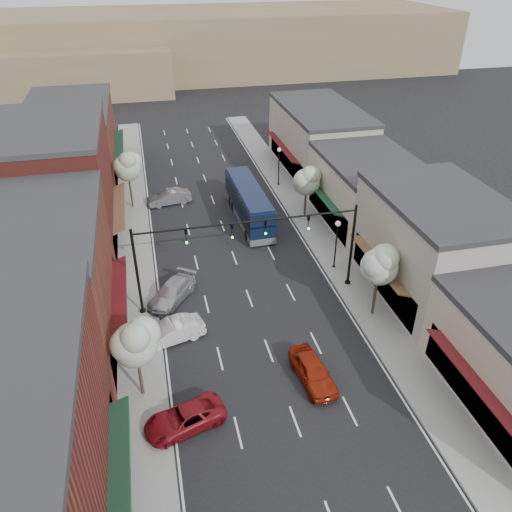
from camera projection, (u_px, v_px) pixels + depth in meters
ground at (277, 372)px, 31.54m from camera, size 160.00×160.00×0.00m
sidewalk_left at (134, 243)px, 45.19m from camera, size 2.80×73.00×0.15m
sidewalk_right at (310, 223)px, 48.44m from camera, size 2.80×73.00×0.15m
curb_left at (150, 241)px, 45.46m from camera, size 0.25×73.00×0.17m
curb_right at (296, 224)px, 48.17m from camera, size 0.25×73.00×0.17m
bldg_left_midnear at (35, 288)px, 31.30m from camera, size 10.14×14.10×9.40m
bldg_left_midfar at (56, 188)px, 42.49m from camera, size 10.14×14.10×10.90m
bldg_left_far at (73, 142)px, 56.40m from camera, size 10.14×18.10×8.40m
bldg_right_midnear at (434, 246)px, 37.11m from camera, size 9.14×12.10×7.90m
bldg_right_midfar at (367, 191)px, 47.43m from camera, size 9.14×12.10×6.40m
bldg_right_far at (318, 139)px, 58.76m from camera, size 9.14×16.10×7.40m
hill_far at (163, 44)px, 102.88m from camera, size 120.00×30.00×12.00m
hill_near at (28, 71)px, 89.16m from camera, size 50.00×20.00×8.00m
signal_mast_right at (323, 237)px, 36.82m from camera, size 8.22×0.46×7.00m
signal_mast_left at (170, 256)px, 34.64m from camera, size 8.22×0.46×7.00m
tree_right_near at (381, 264)px, 34.08m from camera, size 2.85×2.65×5.95m
tree_right_far at (307, 180)px, 47.57m from camera, size 2.85×2.65×5.43m
tree_left_near at (135, 342)px, 27.67m from camera, size 2.85×2.65×5.69m
tree_left_far at (128, 166)px, 48.99m from camera, size 2.85×2.65×6.13m
lamp_post_near at (337, 237)px, 40.16m from camera, size 0.44×0.44×4.44m
lamp_post_far at (279, 160)px, 54.65m from camera, size 0.44×0.44×4.44m
coach_bus at (249, 203)px, 48.32m from camera, size 2.66×11.22×3.42m
red_hatchback at (313, 371)px, 30.55m from camera, size 2.25×4.62×1.52m
parked_car_a at (185, 418)px, 27.63m from camera, size 4.95×3.30×1.26m
parked_car_b at (171, 332)px, 33.69m from camera, size 4.80×2.67×1.50m
parked_car_c at (172, 292)px, 37.62m from camera, size 4.53×5.14×1.43m
parked_car_e at (169, 197)px, 51.87m from camera, size 4.68×2.27×1.48m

